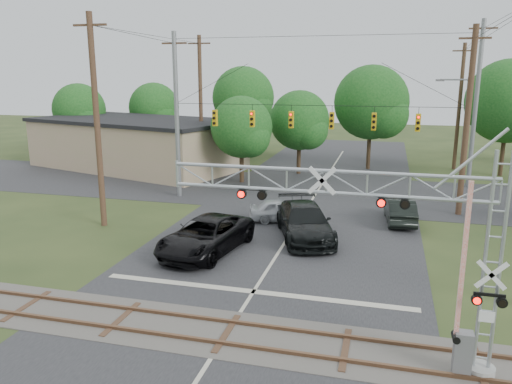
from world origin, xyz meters
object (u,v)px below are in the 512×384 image
(pickup_black, at_px, (206,236))
(sedan_silver, at_px, (283,210))
(car_dark, at_px, (305,222))
(commercial_building, at_px, (137,143))
(traffic_signal_span, at_px, (325,120))
(streetlight, at_px, (461,131))
(crossing_gantry, at_px, (387,234))

(pickup_black, bearing_deg, sedan_silver, 77.23)
(car_dark, relative_size, commercial_building, 0.29)
(traffic_signal_span, xyz_separation_m, commercial_building, (-18.97, 9.85, -3.44))
(pickup_black, xyz_separation_m, commercial_building, (-14.56, 20.40, 1.45))
(car_dark, relative_size, sedan_silver, 1.56)
(traffic_signal_span, distance_m, commercial_building, 21.65)
(car_dark, height_order, commercial_building, commercial_building)
(traffic_signal_span, relative_size, sedan_silver, 4.81)
(sedan_silver, relative_size, streetlight, 0.47)
(streetlight, bearing_deg, commercial_building, 170.28)
(crossing_gantry, bearing_deg, pickup_black, 137.63)
(crossing_gantry, distance_m, streetlight, 23.92)
(traffic_signal_span, distance_m, car_dark, 8.60)
(commercial_building, bearing_deg, traffic_signal_span, -10.76)
(commercial_building, bearing_deg, pickup_black, -37.81)
(pickup_black, height_order, car_dark, car_dark)
(crossing_gantry, xyz_separation_m, traffic_signal_span, (-4.14, 18.36, 1.62))
(traffic_signal_span, xyz_separation_m, car_dark, (-0.05, -7.11, -4.84))
(streetlight, bearing_deg, sedan_silver, -139.21)
(pickup_black, height_order, sedan_silver, pickup_black)
(crossing_gantry, height_order, sedan_silver, crossing_gantry)
(commercial_building, xyz_separation_m, streetlight, (27.97, -4.79, 2.43))
(crossing_gantry, distance_m, commercial_building, 36.51)
(traffic_signal_span, bearing_deg, pickup_black, -112.71)
(traffic_signal_span, xyz_separation_m, sedan_silver, (-1.85, -4.30, -5.07))
(traffic_signal_span, bearing_deg, sedan_silver, -113.25)
(crossing_gantry, xyz_separation_m, pickup_black, (-8.56, 7.81, -3.27))
(pickup_black, bearing_deg, car_dark, 47.79)
(crossing_gantry, distance_m, pickup_black, 12.04)
(sedan_silver, bearing_deg, traffic_signal_span, -38.81)
(streetlight, bearing_deg, traffic_signal_span, -150.66)
(commercial_building, bearing_deg, streetlight, 6.96)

